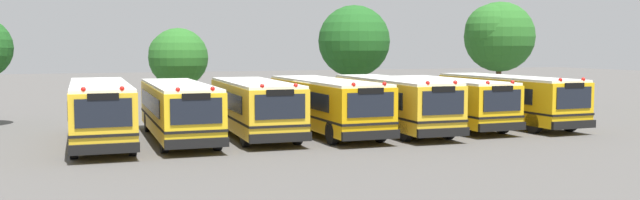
{
  "coord_description": "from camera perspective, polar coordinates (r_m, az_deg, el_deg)",
  "views": [
    {
      "loc": [
        -10.94,
        -29.41,
        4.13
      ],
      "look_at": [
        -0.26,
        0.0,
        1.6
      ],
      "focal_mm": 37.2,
      "sensor_mm": 36.0,
      "label": 1
    }
  ],
  "objects": [
    {
      "name": "tree_1",
      "position": [
        40.7,
        -12.26,
        3.64
      ],
      "size": [
        3.55,
        3.55,
        5.24
      ],
      "color": "#4C3823",
      "rests_on": "ground_plane"
    },
    {
      "name": "school_bus_4",
      "position": [
        32.7,
        6.26,
        -0.16
      ],
      "size": [
        2.68,
        10.37,
        2.7
      ],
      "rotation": [
        0.0,
        0.0,
        3.11
      ],
      "color": "yellow",
      "rests_on": "ground_plane"
    },
    {
      "name": "school_bus_6",
      "position": [
        36.42,
        15.84,
        0.17
      ],
      "size": [
        2.67,
        10.01,
        2.7
      ],
      "rotation": [
        0.0,
        0.0,
        3.16
      ],
      "color": "yellow",
      "rests_on": "ground_plane"
    },
    {
      "name": "school_bus_0",
      "position": [
        29.72,
        -18.41,
        -0.82
      ],
      "size": [
        2.46,
        10.64,
        2.72
      ],
      "rotation": [
        0.0,
        0.0,
        3.14
      ],
      "color": "yellow",
      "rests_on": "ground_plane"
    },
    {
      "name": "school_bus_5",
      "position": [
        34.54,
        10.93,
        -0.04
      ],
      "size": [
        2.65,
        9.3,
        2.61
      ],
      "rotation": [
        0.0,
        0.0,
        3.16
      ],
      "color": "yellow",
      "rests_on": "ground_plane"
    },
    {
      "name": "tree_2",
      "position": [
        43.22,
        2.9,
        5.01
      ],
      "size": [
        4.66,
        4.66,
        6.82
      ],
      "color": "#4C3823",
      "rests_on": "ground_plane"
    },
    {
      "name": "tree_3",
      "position": [
        47.46,
        15.0,
        5.41
      ],
      "size": [
        4.97,
        4.84,
        7.22
      ],
      "color": "#4C3823",
      "rests_on": "ground_plane"
    },
    {
      "name": "school_bus_2",
      "position": [
        30.6,
        -5.63,
        -0.51
      ],
      "size": [
        2.79,
        9.36,
        2.67
      ],
      "rotation": [
        0.0,
        0.0,
        3.11
      ],
      "color": "yellow",
      "rests_on": "ground_plane"
    },
    {
      "name": "ground_plane",
      "position": [
        31.65,
        0.44,
        -2.88
      ],
      "size": [
        160.0,
        160.0,
        0.0
      ],
      "primitive_type": "plane",
      "color": "#514F4C"
    },
    {
      "name": "school_bus_3",
      "position": [
        31.54,
        0.54,
        -0.32
      ],
      "size": [
        2.7,
        10.23,
        2.69
      ],
      "rotation": [
        0.0,
        0.0,
        3.15
      ],
      "color": "#EAA80C",
      "rests_on": "ground_plane"
    },
    {
      "name": "school_bus_1",
      "position": [
        30.02,
        -12.09,
        -0.73
      ],
      "size": [
        2.47,
        10.29,
        2.63
      ],
      "rotation": [
        0.0,
        0.0,
        3.14
      ],
      "color": "yellow",
      "rests_on": "ground_plane"
    }
  ]
}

